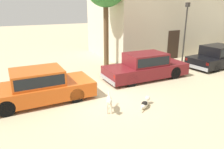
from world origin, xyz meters
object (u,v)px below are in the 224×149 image
at_px(parked_sedan_nearest, 39,86).
at_px(parked_sedan_second, 146,66).
at_px(parked_sedan_third, 218,56).
at_px(stray_dog_spotted, 145,103).
at_px(street_lamp, 186,25).
at_px(stray_dog_tan, 109,101).

distance_m(parked_sedan_nearest, parked_sedan_second, 5.67).
relative_size(parked_sedan_nearest, parked_sedan_third, 1.01).
relative_size(parked_sedan_nearest, stray_dog_spotted, 5.02).
height_order(parked_sedan_third, street_lamp, street_lamp).
distance_m(parked_sedan_second, stray_dog_spotted, 3.65).
relative_size(stray_dog_tan, street_lamp, 0.24).
distance_m(parked_sedan_nearest, stray_dog_tan, 3.08).
bearing_deg(stray_dog_spotted, stray_dog_tan, 131.99).
bearing_deg(stray_dog_tan, parked_sedan_nearest, -111.93).
bearing_deg(parked_sedan_third, stray_dog_tan, -169.18).
bearing_deg(stray_dog_tan, parked_sedan_third, 130.37).
height_order(parked_sedan_second, parked_sedan_third, parked_sedan_second).
relative_size(parked_sedan_second, stray_dog_spotted, 5.29).
height_order(parked_sedan_nearest, parked_sedan_second, parked_sedan_second).
relative_size(parked_sedan_third, stray_dog_tan, 4.64).
distance_m(stray_dog_spotted, stray_dog_tan, 1.50).
xyz_separation_m(stray_dog_spotted, stray_dog_tan, (-1.44, 0.30, 0.30)).
height_order(stray_dog_spotted, stray_dog_tan, stray_dog_tan).
bearing_deg(stray_dog_tan, stray_dog_spotted, 104.70).
bearing_deg(street_lamp, stray_dog_tan, -152.23).
bearing_deg(parked_sedan_nearest, street_lamp, 13.02).
bearing_deg(stray_dog_spotted, parked_sedan_second, 16.45).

